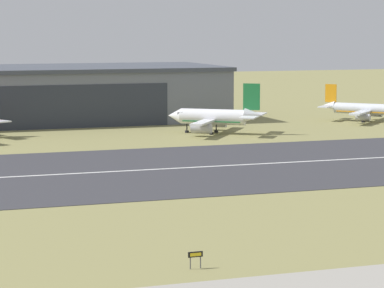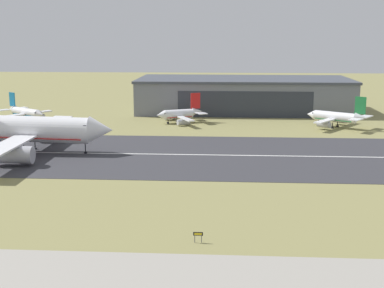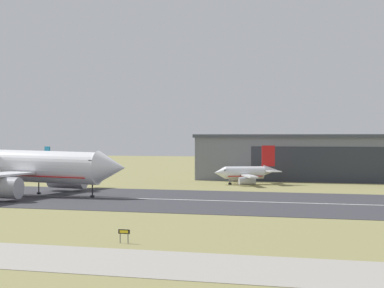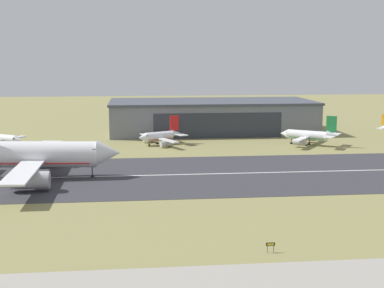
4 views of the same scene
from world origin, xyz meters
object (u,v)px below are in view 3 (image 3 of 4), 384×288
at_px(runway_sign, 124,233).
at_px(airplane_parked_centre, 246,173).
at_px(airplane_parked_west, 59,170).
at_px(airplane_landing, 27,167).

bearing_deg(runway_sign, airplane_parked_centre, 96.46).
distance_m(airplane_parked_west, airplane_parked_centre, 52.58).
height_order(airplane_landing, runway_sign, airplane_landing).
height_order(airplane_parked_west, airplane_parked_centre, airplane_parked_centre).
relative_size(airplane_landing, airplane_parked_west, 2.87).
height_order(airplane_landing, airplane_parked_west, airplane_landing).
xyz_separation_m(airplane_landing, runway_sign, (45.25, -55.72, -4.56)).
height_order(airplane_parked_centre, runway_sign, airplane_parked_centre).
distance_m(airplane_landing, airplane_parked_west, 53.09).
bearing_deg(airplane_landing, airplane_parked_west, 111.10).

